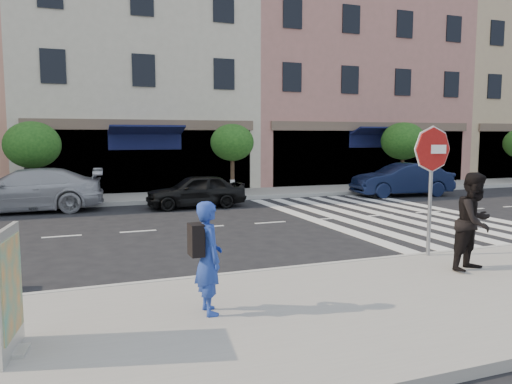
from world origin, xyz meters
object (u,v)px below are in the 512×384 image
car_far_right (402,180)px  poster_board (9,294)px  photographer (209,258)px  car_far_mid (196,191)px  stop_sign (432,163)px  walker (475,222)px  car_far_left (26,190)px

car_far_right → poster_board: bearing=-42.5°
photographer → car_far_mid: bearing=-13.6°
stop_sign → poster_board: bearing=-145.9°
stop_sign → poster_board: 8.14m
walker → car_far_left: size_ratio=0.35×
poster_board → car_far_left: size_ratio=0.28×
walker → poster_board: 7.81m
stop_sign → car_far_right: 12.16m
car_far_left → car_far_mid: 5.94m
stop_sign → car_far_left: 13.76m
walker → car_far_left: bearing=108.0°
stop_sign → car_far_mid: size_ratio=0.74×
walker → car_far_mid: (-2.63, 10.91, -0.45)m
stop_sign → car_far_mid: stop_sign is taller
walker → car_far_left: 14.68m
car_far_left → car_far_right: (15.29, -0.80, -0.04)m
photographer → poster_board: photographer is taller
photographer → car_far_mid: photographer is taller
photographer → walker: 5.27m
photographer → car_far_right: bearing=-46.7°
stop_sign → walker: bearing=-71.3°
poster_board → car_far_mid: 12.91m
car_far_mid → walker: bearing=13.4°
car_far_right → car_far_mid: bearing=-80.5°
photographer → car_far_mid: (2.62, 11.36, -0.33)m
car_far_right → car_far_left: bearing=-85.2°
photographer → car_far_right: 16.77m
car_far_left → stop_sign: bearing=41.7°
stop_sign → poster_board: size_ratio=1.84×
photographer → car_far_left: (-3.22, 12.44, -0.19)m
stop_sign → car_far_left: stop_sign is taller
poster_board → car_far_mid: poster_board is taller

